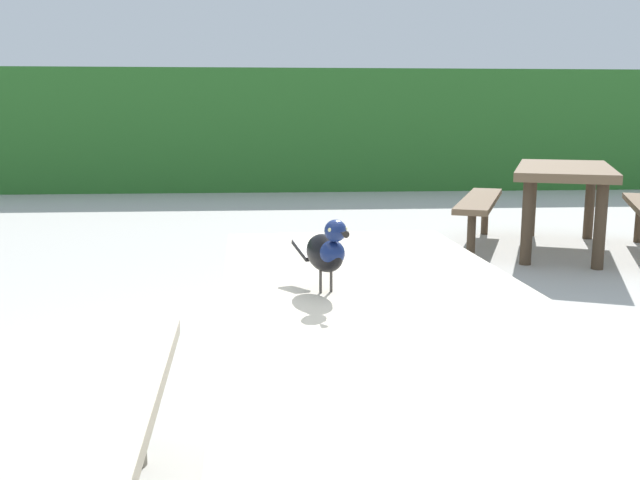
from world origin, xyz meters
The scene contains 4 objects.
hedge_wall centered at (0.00, 9.82, 0.94)m, with size 28.00×1.84×1.88m, color #2D6B28.
picnic_table_foreground centered at (0.23, -0.07, 0.56)m, with size 1.75×1.83×0.74m.
bird_grackle centered at (0.09, -0.03, 0.84)m, with size 0.13×0.28×0.18m.
picnic_table_mid_left centered at (2.49, 4.08, 0.56)m, with size 2.21×2.22×0.74m.
Camera 1 is at (-0.04, -1.61, 1.16)m, focal length 38.20 mm.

